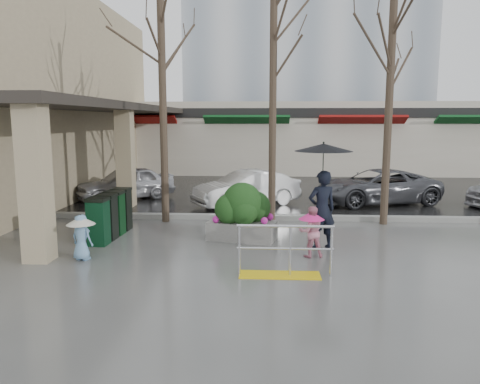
# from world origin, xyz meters

# --- Properties ---
(ground) EXTENTS (120.00, 120.00, 0.00)m
(ground) POSITION_xyz_m (0.00, 0.00, 0.00)
(ground) COLOR #51514F
(ground) RESTS_ON ground
(street_asphalt) EXTENTS (120.00, 36.00, 0.01)m
(street_asphalt) POSITION_xyz_m (0.00, 22.00, 0.01)
(street_asphalt) COLOR black
(street_asphalt) RESTS_ON ground
(curb) EXTENTS (120.00, 0.30, 0.15)m
(curb) POSITION_xyz_m (0.00, 4.00, 0.07)
(curb) COLOR gray
(curb) RESTS_ON ground
(near_building) EXTENTS (6.00, 18.00, 8.00)m
(near_building) POSITION_xyz_m (-9.00, 8.00, 4.00)
(near_building) COLOR tan
(near_building) RESTS_ON ground
(canopy_slab) EXTENTS (2.80, 18.00, 0.25)m
(canopy_slab) POSITION_xyz_m (-4.80, 8.00, 3.62)
(canopy_slab) COLOR #2D2823
(canopy_slab) RESTS_ON pillar_front
(pillar_front) EXTENTS (0.55, 0.55, 3.50)m
(pillar_front) POSITION_xyz_m (-3.90, -0.50, 1.75)
(pillar_front) COLOR tan
(pillar_front) RESTS_ON ground
(pillar_back) EXTENTS (0.55, 0.55, 3.50)m
(pillar_back) POSITION_xyz_m (-3.90, 6.00, 1.75)
(pillar_back) COLOR tan
(pillar_back) RESTS_ON ground
(storefront_row) EXTENTS (34.00, 6.74, 4.00)m
(storefront_row) POSITION_xyz_m (2.00, 17.97, 2.01)
(storefront_row) COLOR beige
(storefront_row) RESTS_ON ground
(office_tower) EXTENTS (18.00, 12.00, 25.00)m
(office_tower) POSITION_xyz_m (4.00, 30.00, 12.50)
(office_tower) COLOR #8C99A8
(office_tower) RESTS_ON ground
(handrail) EXTENTS (1.90, 0.50, 1.03)m
(handrail) POSITION_xyz_m (1.36, -1.20, 0.38)
(handrail) COLOR yellow
(handrail) RESTS_ON ground
(tree_west) EXTENTS (3.20, 3.20, 6.80)m
(tree_west) POSITION_xyz_m (-2.00, 3.60, 5.08)
(tree_west) COLOR #382B21
(tree_west) RESTS_ON ground
(tree_midwest) EXTENTS (3.20, 3.20, 7.00)m
(tree_midwest) POSITION_xyz_m (1.20, 3.60, 5.23)
(tree_midwest) COLOR #382B21
(tree_midwest) RESTS_ON ground
(tree_mideast) EXTENTS (3.20, 3.20, 6.50)m
(tree_mideast) POSITION_xyz_m (4.50, 3.60, 4.86)
(tree_mideast) COLOR #382B21
(tree_mideast) RESTS_ON ground
(woman) EXTENTS (1.37, 1.37, 2.55)m
(woman) POSITION_xyz_m (2.35, 0.83, 1.48)
(woman) COLOR black
(woman) RESTS_ON ground
(child_pink) EXTENTS (0.62, 0.58, 1.15)m
(child_pink) POSITION_xyz_m (2.03, 0.13, 0.64)
(child_pink) COLOR pink
(child_pink) RESTS_ON ground
(child_blue) EXTENTS (0.62, 0.62, 1.02)m
(child_blue) POSITION_xyz_m (-3.00, -0.39, 0.62)
(child_blue) COLOR #73A2CD
(child_blue) RESTS_ON ground
(planter) EXTENTS (1.85, 1.23, 1.48)m
(planter) POSITION_xyz_m (0.43, 1.58, 0.71)
(planter) COLOR gray
(planter) RESTS_ON ground
(news_boxes) EXTENTS (0.58, 2.12, 1.17)m
(news_boxes) POSITION_xyz_m (-3.03, 1.67, 0.59)
(news_boxes) COLOR #0C371E
(news_boxes) RESTS_ON ground
(car_a) EXTENTS (3.89, 3.31, 1.26)m
(car_a) POSITION_xyz_m (-4.38, 7.47, 0.63)
(car_a) COLOR silver
(car_a) RESTS_ON ground
(car_b) EXTENTS (3.96, 3.13, 1.26)m
(car_b) POSITION_xyz_m (0.35, 6.32, 0.63)
(car_b) COLOR silver
(car_b) RESTS_ON ground
(car_c) EXTENTS (4.93, 3.22, 1.26)m
(car_c) POSITION_xyz_m (5.05, 7.00, 0.63)
(car_c) COLOR #525459
(car_c) RESTS_ON ground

